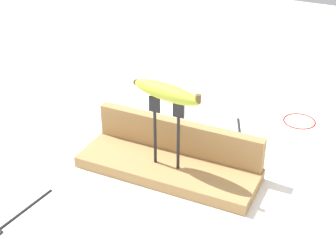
% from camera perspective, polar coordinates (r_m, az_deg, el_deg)
% --- Properties ---
extents(ground_plane, '(3.00, 3.00, 0.00)m').
position_cam_1_polar(ground_plane, '(1.19, 0.00, -5.30)').
color(ground_plane, white).
extents(wooden_board, '(0.42, 0.15, 0.03)m').
position_cam_1_polar(wooden_board, '(1.19, 0.00, -4.75)').
color(wooden_board, '#A87F4C').
rests_on(wooden_board, ground).
extents(board_backstop, '(0.41, 0.03, 0.08)m').
position_cam_1_polar(board_backstop, '(1.20, 1.22, -1.13)').
color(board_backstop, '#A87F4C').
rests_on(board_backstop, wooden_board).
extents(fork_stand_center, '(0.08, 0.01, 0.17)m').
position_cam_1_polar(fork_stand_center, '(1.12, -0.17, -0.09)').
color(fork_stand_center, black).
rests_on(fork_stand_center, wooden_board).
extents(banana_raised_center, '(0.18, 0.07, 0.04)m').
position_cam_1_polar(banana_raised_center, '(1.08, -0.18, 3.84)').
color(banana_raised_center, '#B2C138').
rests_on(banana_raised_center, fork_stand_center).
extents(fork_fallen_near, '(0.04, 0.19, 0.01)m').
position_cam_1_polar(fork_fallen_near, '(1.11, -17.30, -10.04)').
color(fork_fallen_near, black).
rests_on(fork_fallen_near, ground).
extents(fork_fallen_far, '(0.08, 0.18, 0.01)m').
position_cam_1_polar(fork_fallen_far, '(1.32, 8.20, -1.65)').
color(fork_fallen_far, black).
rests_on(fork_fallen_far, ground).
extents(wire_coil, '(0.09, 0.09, 0.00)m').
position_cam_1_polar(wire_coil, '(1.44, 14.59, 0.58)').
color(wire_coil, red).
rests_on(wire_coil, ground).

